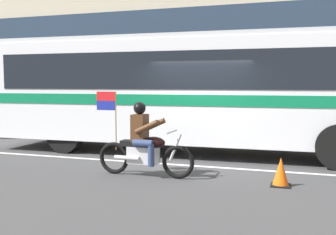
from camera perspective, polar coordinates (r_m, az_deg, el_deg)
ground_plane at (r=10.35m, az=4.47°, el=-6.10°), size 60.00×60.00×0.00m
sidewalk_curb at (r=15.27m, az=9.21°, el=-2.33°), size 28.00×3.80×0.15m
lane_center_stripe at (r=9.78m, az=3.60°, el=-6.72°), size 26.60×0.14×0.01m
transit_bus at (r=11.35m, az=5.35°, el=4.42°), size 12.26×2.93×3.22m
motorcycle_with_rider at (r=8.62m, az=-3.36°, el=-3.80°), size 2.20×0.64×1.78m
fire_hydrant at (r=14.39m, az=10.34°, el=-1.00°), size 0.22×0.30×0.75m
traffic_cone at (r=8.13m, az=15.42°, el=-7.42°), size 0.36×0.36×0.55m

